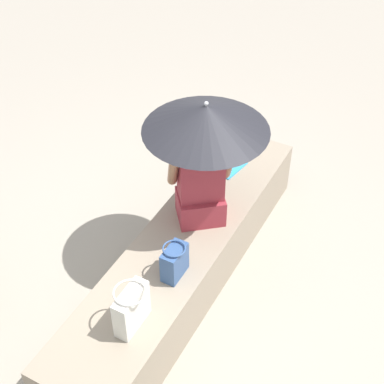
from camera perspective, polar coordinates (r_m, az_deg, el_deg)
The scene contains 7 objects.
ground_plane at distance 4.65m, azimuth -0.79°, elevation -8.62°, with size 14.00×14.00×0.00m, color #9E9384.
stone_bench at distance 4.47m, azimuth -0.82°, elevation -6.64°, with size 2.87×0.61×0.48m, color gray.
person_seated at distance 4.20m, azimuth 0.87°, elevation 1.39°, with size 0.45×0.49×0.90m.
parasol at distance 3.96m, azimuth 1.38°, elevation 7.23°, with size 0.89×0.89×0.99m.
handbag_black at distance 3.70m, azimuth -5.93°, elevation -11.21°, with size 0.28×0.21×0.31m.
tote_bag_canvas at distance 3.97m, azimuth -1.72°, elevation -6.81°, with size 0.21×0.16×0.26m.
magazine at distance 4.92m, azimuth 3.60°, elevation 2.50°, with size 0.28×0.20×0.01m, color #339ED1.
Camera 1 is at (2.61, 1.48, 3.55)m, focal length 54.60 mm.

